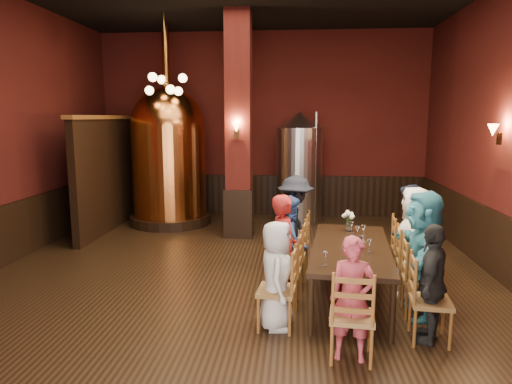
# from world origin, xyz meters

# --- Properties ---
(room) EXTENTS (10.00, 10.02, 4.50)m
(room) POSITION_xyz_m (0.00, 0.00, 2.25)
(room) COLOR black
(room) RESTS_ON ground
(wainscot_back) EXTENTS (7.90, 0.08, 1.00)m
(wainscot_back) POSITION_xyz_m (0.00, 4.96, 0.50)
(wainscot_back) COLOR black
(wainscot_back) RESTS_ON ground
(column) EXTENTS (0.58, 0.58, 4.50)m
(column) POSITION_xyz_m (-0.30, 2.80, 2.25)
(column) COLOR #49120F
(column) RESTS_ON ground
(partition) EXTENTS (0.22, 3.50, 2.40)m
(partition) POSITION_xyz_m (-3.20, 3.20, 1.20)
(partition) COLOR black
(partition) RESTS_ON ground
(pendant_cluster) EXTENTS (0.90, 0.90, 1.70)m
(pendant_cluster) POSITION_xyz_m (-1.80, 2.90, 3.10)
(pendant_cluster) COLOR #A57226
(pendant_cluster) RESTS_ON room
(sconce_wall) EXTENTS (0.20, 0.20, 0.36)m
(sconce_wall) POSITION_xyz_m (3.90, 0.80, 2.20)
(sconce_wall) COLOR black
(sconce_wall) RESTS_ON room
(sconce_column) EXTENTS (0.20, 0.20, 0.36)m
(sconce_column) POSITION_xyz_m (-0.30, 2.50, 2.20)
(sconce_column) COLOR black
(sconce_column) RESTS_ON column
(dining_table) EXTENTS (1.24, 2.49, 0.75)m
(dining_table) POSITION_xyz_m (1.60, -0.45, 0.69)
(dining_table) COLOR black
(dining_table) RESTS_ON ground
(chair_0) EXTENTS (0.50, 0.50, 0.92)m
(chair_0) POSITION_xyz_m (0.65, -1.36, 0.46)
(chair_0) COLOR brown
(chair_0) RESTS_ON ground
(person_0) EXTENTS (0.43, 0.64, 1.27)m
(person_0) POSITION_xyz_m (0.65, -1.36, 0.64)
(person_0) COLOR silver
(person_0) RESTS_ON ground
(chair_1) EXTENTS (0.50, 0.50, 0.92)m
(chair_1) POSITION_xyz_m (0.72, -0.69, 0.46)
(chair_1) COLOR brown
(chair_1) RESTS_ON ground
(person_1) EXTENTS (0.45, 0.59, 1.47)m
(person_1) POSITION_xyz_m (0.72, -0.69, 0.74)
(person_1) COLOR maroon
(person_1) RESTS_ON ground
(chair_2) EXTENTS (0.50, 0.50, 0.92)m
(chair_2) POSITION_xyz_m (0.79, -0.03, 0.46)
(chair_2) COLOR brown
(chair_2) RESTS_ON ground
(person_2) EXTENTS (0.34, 0.66, 1.34)m
(person_2) POSITION_xyz_m (0.79, -0.03, 0.67)
(person_2) COLOR navy
(person_2) RESTS_ON ground
(chair_3) EXTENTS (0.50, 0.50, 0.92)m
(chair_3) POSITION_xyz_m (0.86, 0.63, 0.46)
(chair_3) COLOR brown
(chair_3) RESTS_ON ground
(person_3) EXTENTS (0.76, 1.09, 1.55)m
(person_3) POSITION_xyz_m (0.86, 0.63, 0.77)
(person_3) COLOR black
(person_3) RESTS_ON ground
(chair_4) EXTENTS (0.50, 0.50, 0.92)m
(chair_4) POSITION_xyz_m (2.34, -1.53, 0.46)
(chair_4) COLOR brown
(chair_4) RESTS_ON ground
(person_4) EXTENTS (0.62, 0.84, 1.32)m
(person_4) POSITION_xyz_m (2.34, -1.53, 0.66)
(person_4) COLOR black
(person_4) RESTS_ON ground
(chair_5) EXTENTS (0.50, 0.50, 0.92)m
(chair_5) POSITION_xyz_m (2.41, -0.86, 0.46)
(chair_5) COLOR brown
(chair_5) RESTS_ON ground
(person_5) EXTENTS (0.58, 1.50, 1.58)m
(person_5) POSITION_xyz_m (2.41, -0.86, 0.79)
(person_5) COLOR teal
(person_5) RESTS_ON ground
(chair_6) EXTENTS (0.50, 0.50, 0.92)m
(chair_6) POSITION_xyz_m (2.48, -0.21, 0.46)
(chair_6) COLOR brown
(chair_6) RESTS_ON ground
(person_6) EXTENTS (0.68, 0.85, 1.52)m
(person_6) POSITION_xyz_m (2.48, -0.21, 0.76)
(person_6) COLOR beige
(person_6) RESTS_ON ground
(chair_7) EXTENTS (0.50, 0.50, 0.92)m
(chair_7) POSITION_xyz_m (2.55, 0.46, 0.46)
(chair_7) COLOR brown
(chair_7) RESTS_ON ground
(person_7) EXTENTS (0.63, 0.79, 1.45)m
(person_7) POSITION_xyz_m (2.55, 0.46, 0.73)
(person_7) COLOR #191F32
(person_7) RESTS_ON ground
(chair_8) EXTENTS (0.50, 0.50, 0.92)m
(chair_8) POSITION_xyz_m (1.44, -1.99, 0.46)
(chair_8) COLOR brown
(chair_8) RESTS_ON ground
(person_8) EXTENTS (0.50, 0.35, 1.28)m
(person_8) POSITION_xyz_m (1.44, -1.99, 0.64)
(person_8) COLOR #AF3A47
(person_8) RESTS_ON ground
(copper_kettle) EXTENTS (2.11, 2.11, 4.40)m
(copper_kettle) POSITION_xyz_m (-2.04, 3.79, 1.60)
(copper_kettle) COLOR black
(copper_kettle) RESTS_ON ground
(steel_vessel) EXTENTS (1.32, 1.32, 2.56)m
(steel_vessel) POSITION_xyz_m (0.94, 4.17, 1.28)
(steel_vessel) COLOR #B2B2B7
(steel_vessel) RESTS_ON ground
(rose_vase) EXTENTS (0.19, 0.19, 0.32)m
(rose_vase) POSITION_xyz_m (1.65, 0.36, 0.96)
(rose_vase) COLOR white
(rose_vase) RESTS_ON dining_table
(wine_glass_0) EXTENTS (0.07, 0.07, 0.17)m
(wine_glass_0) POSITION_xyz_m (1.74, -0.03, 0.83)
(wine_glass_0) COLOR white
(wine_glass_0) RESTS_ON dining_table
(wine_glass_1) EXTENTS (0.07, 0.07, 0.17)m
(wine_glass_1) POSITION_xyz_m (1.72, -0.56, 0.83)
(wine_glass_1) COLOR white
(wine_glass_1) RESTS_ON dining_table
(wine_glass_2) EXTENTS (0.07, 0.07, 0.17)m
(wine_glass_2) POSITION_xyz_m (1.79, -0.73, 0.83)
(wine_glass_2) COLOR white
(wine_glass_2) RESTS_ON dining_table
(wine_glass_3) EXTENTS (0.07, 0.07, 0.17)m
(wine_glass_3) POSITION_xyz_m (1.69, 0.28, 0.83)
(wine_glass_3) COLOR white
(wine_glass_3) RESTS_ON dining_table
(wine_glass_4) EXTENTS (0.07, 0.07, 0.17)m
(wine_glass_4) POSITION_xyz_m (1.83, 0.05, 0.83)
(wine_glass_4) COLOR white
(wine_glass_4) RESTS_ON dining_table
(wine_glass_5) EXTENTS (0.07, 0.07, 0.17)m
(wine_glass_5) POSITION_xyz_m (1.20, -1.31, 0.83)
(wine_glass_5) COLOR white
(wine_glass_5) RESTS_ON dining_table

